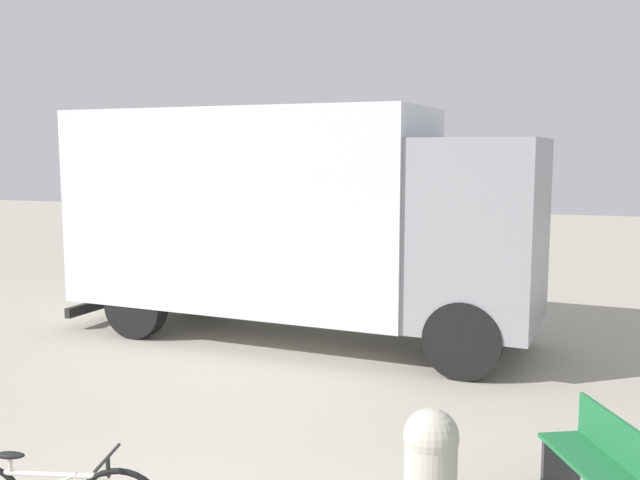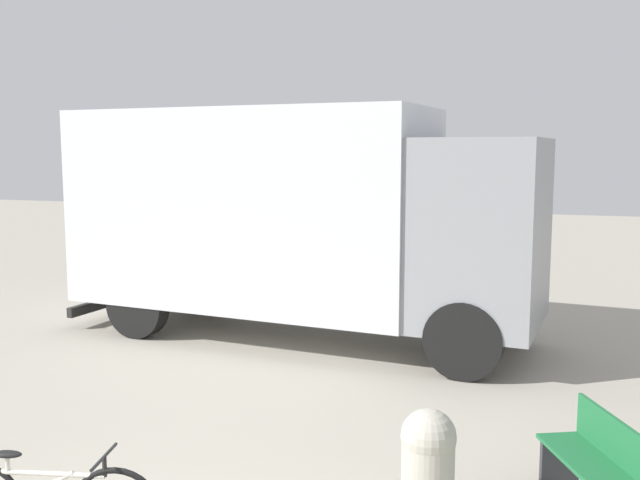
{
  "view_description": "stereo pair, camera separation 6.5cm",
  "coord_description": "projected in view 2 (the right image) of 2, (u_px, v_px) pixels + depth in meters",
  "views": [
    {
      "loc": [
        2.51,
        -3.48,
        2.91
      ],
      "look_at": [
        0.04,
        4.38,
        1.85
      ],
      "focal_mm": 40.0,
      "sensor_mm": 36.0,
      "label": 1
    },
    {
      "loc": [
        2.57,
        -3.46,
        2.91
      ],
      "look_at": [
        0.04,
        4.38,
        1.85
      ],
      "focal_mm": 40.0,
      "sensor_mm": 36.0,
      "label": 2
    }
  ],
  "objects": [
    {
      "name": "bollard_near_bench",
      "position": [
        428.0,
        458.0,
        5.67
      ],
      "size": [
        0.45,
        0.45,
        0.86
      ],
      "color": "#B2AD9E",
      "rests_on": "ground"
    },
    {
      "name": "delivery_truck",
      "position": [
        293.0,
        214.0,
        10.87
      ],
      "size": [
        7.41,
        2.95,
        3.5
      ],
      "rotation": [
        0.0,
        0.0,
        -0.1
      ],
      "color": "silver",
      "rests_on": "ground"
    },
    {
      "name": "park_bench",
      "position": [
        620.0,
        480.0,
        5.26
      ],
      "size": [
        1.1,
        1.78,
        0.83
      ],
      "rotation": [
        0.0,
        0.0,
        2.0
      ],
      "color": "#1E6638",
      "rests_on": "ground"
    }
  ]
}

